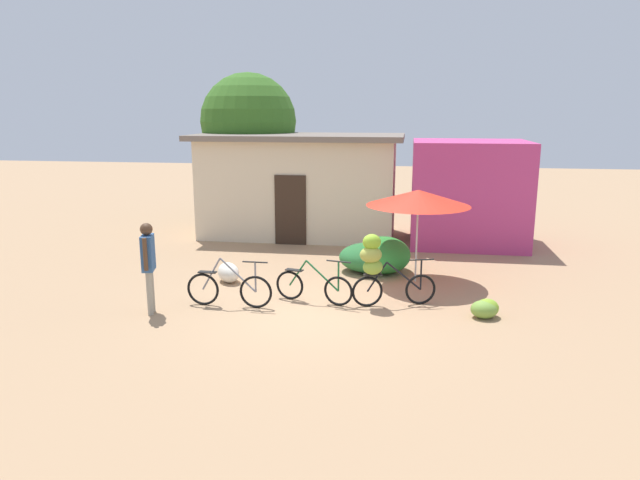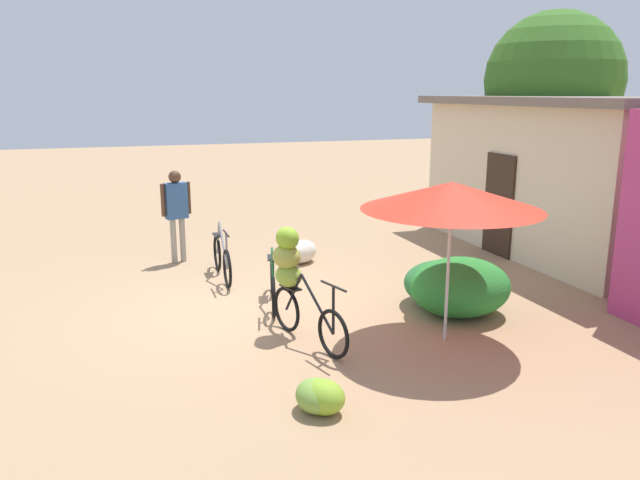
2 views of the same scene
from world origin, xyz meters
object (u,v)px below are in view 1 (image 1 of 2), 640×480
object	(u,v)px
market_umbrella	(418,198)
banana_pile_on_ground	(485,309)
produce_sack	(229,272)
bicycle_center_loaded	(378,264)
building_low	(299,185)
bicycle_leftmost	(229,289)
shop_pink	(468,193)
tree_behind_building	(249,122)
person_vendor	(148,258)
bicycle_near_pile	(314,286)

from	to	relation	value
market_umbrella	banana_pile_on_ground	size ratio (longest dim) A/B	3.68
produce_sack	bicycle_center_loaded	bearing A→B (deg)	-18.83
building_low	produce_sack	bearing A→B (deg)	-96.95
building_low	bicycle_leftmost	size ratio (longest dim) A/B	3.61
building_low	bicycle_center_loaded	distance (m)	6.96
shop_pink	produce_sack	distance (m)	7.56
tree_behind_building	market_umbrella	bearing A→B (deg)	-46.60
produce_sack	person_vendor	xyz separation A→B (m)	(-0.82, -2.21, 0.86)
banana_pile_on_ground	produce_sack	distance (m)	5.64
market_umbrella	bicycle_center_loaded	xyz separation A→B (m)	(-0.76, -1.85, -1.05)
bicycle_leftmost	banana_pile_on_ground	distance (m)	4.91
market_umbrella	produce_sack	bearing A→B (deg)	-170.58
building_low	person_vendor	bearing A→B (deg)	-101.14
produce_sack	bicycle_leftmost	bearing A→B (deg)	-71.69
building_low	bicycle_near_pile	bearing A→B (deg)	-76.57
building_low	tree_behind_building	world-z (taller)	tree_behind_building
shop_pink	person_vendor	world-z (taller)	shop_pink
bicycle_leftmost	bicycle_center_loaded	world-z (taller)	bicycle_center_loaded
bicycle_near_pile	person_vendor	world-z (taller)	person_vendor
building_low	banana_pile_on_ground	distance (m)	8.33
building_low	bicycle_near_pile	world-z (taller)	building_low
bicycle_near_pile	bicycle_center_loaded	bearing A→B (deg)	-1.99
bicycle_leftmost	banana_pile_on_ground	bearing A→B (deg)	1.54
shop_pink	market_umbrella	world-z (taller)	shop_pink
shop_pink	bicycle_center_loaded	distance (m)	6.46
building_low	shop_pink	world-z (taller)	building_low
bicycle_center_loaded	market_umbrella	bearing A→B (deg)	67.78
tree_behind_building	bicycle_center_loaded	xyz separation A→B (m)	(4.66, -7.58, -2.56)
building_low	bicycle_center_loaded	xyz separation A→B (m)	(2.78, -6.34, -0.71)
market_umbrella	shop_pink	bearing A→B (deg)	70.49
shop_pink	person_vendor	xyz separation A→B (m)	(-6.47, -7.08, -0.39)
bicycle_leftmost	person_vendor	xyz separation A→B (m)	(-1.36, -0.60, 0.72)
tree_behind_building	bicycle_center_loaded	bearing A→B (deg)	-58.42
produce_sack	building_low	bearing A→B (deg)	83.05
market_umbrella	bicycle_near_pile	bearing A→B (deg)	-138.30
tree_behind_building	bicycle_near_pile	xyz separation A→B (m)	(3.39, -7.54, -3.09)
shop_pink	banana_pile_on_ground	distance (m)	6.48
bicycle_near_pile	person_vendor	bearing A→B (deg)	-159.73
building_low	produce_sack	distance (m)	5.39
banana_pile_on_ground	bicycle_leftmost	bearing A→B (deg)	-178.46
produce_sack	person_vendor	distance (m)	2.51
market_umbrella	person_vendor	distance (m)	5.83
person_vendor	bicycle_near_pile	bearing A→B (deg)	20.27
building_low	shop_pink	size ratio (longest dim) A/B	1.96
tree_behind_building	banana_pile_on_ground	distance (m)	10.85
building_low	produce_sack	xyz separation A→B (m)	(-0.63, -5.18, -1.34)
shop_pink	bicycle_center_loaded	xyz separation A→B (m)	(-2.24, -6.03, -0.62)
bicycle_center_loaded	person_vendor	distance (m)	4.36
market_umbrella	banana_pile_on_ground	bearing A→B (deg)	-59.57
banana_pile_on_ground	building_low	bearing A→B (deg)	125.83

